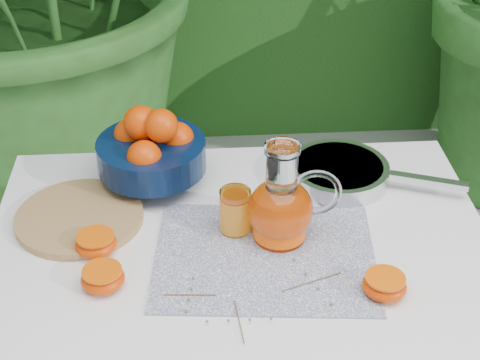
{
  "coord_description": "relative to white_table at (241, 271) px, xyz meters",
  "views": [
    {
      "loc": [
        -0.19,
        -1.22,
        1.66
      ],
      "look_at": [
        -0.11,
        -0.06,
        0.88
      ],
      "focal_mm": 55.0,
      "sensor_mm": 36.0,
      "label": 1
    }
  ],
  "objects": [
    {
      "name": "orange_halves",
      "position": [
        -0.1,
        -0.1,
        0.1
      ],
      "size": [
        0.61,
        0.24,
        0.04
      ],
      "color": "#D53402",
      "rests_on": "white_table"
    },
    {
      "name": "juice_pitcher",
      "position": [
        0.08,
        0.0,
        0.16
      ],
      "size": [
        0.18,
        0.13,
        0.21
      ],
      "color": "white",
      "rests_on": "white_table"
    },
    {
      "name": "fruit_bowl",
      "position": [
        -0.18,
        0.22,
        0.17
      ],
      "size": [
        0.28,
        0.28,
        0.19
      ],
      "color": "black",
      "rests_on": "white_table"
    },
    {
      "name": "saute_pan",
      "position": [
        0.23,
        0.2,
        0.1
      ],
      "size": [
        0.41,
        0.28,
        0.04
      ],
      "color": "#BABABF",
      "rests_on": "white_table"
    },
    {
      "name": "cutting_board",
      "position": [
        -0.33,
        0.09,
        0.09
      ],
      "size": [
        0.27,
        0.27,
        0.02
      ],
      "primitive_type": "cylinder",
      "rotation": [
        0.0,
        0.0,
        0.02
      ],
      "color": "#9C7C46",
      "rests_on": "white_table"
    },
    {
      "name": "thyme_sprigs",
      "position": [
        0.01,
        -0.17,
        0.09
      ],
      "size": [
        0.33,
        0.21,
        0.01
      ],
      "color": "brown",
      "rests_on": "white_table"
    },
    {
      "name": "white_table",
      "position": [
        0.0,
        0.0,
        0.0
      ],
      "size": [
        1.0,
        0.7,
        0.75
      ],
      "color": "white",
      "rests_on": "ground"
    },
    {
      "name": "juice_tumbler",
      "position": [
        -0.01,
        0.03,
        0.13
      ],
      "size": [
        0.07,
        0.07,
        0.09
      ],
      "color": "white",
      "rests_on": "white_table"
    },
    {
      "name": "placemat",
      "position": [
        0.04,
        -0.06,
        0.08
      ],
      "size": [
        0.45,
        0.36,
        0.0
      ],
      "primitive_type": "cube",
      "rotation": [
        0.0,
        0.0,
        -0.09
      ],
      "color": "#0E134F",
      "rests_on": "white_table"
    }
  ]
}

